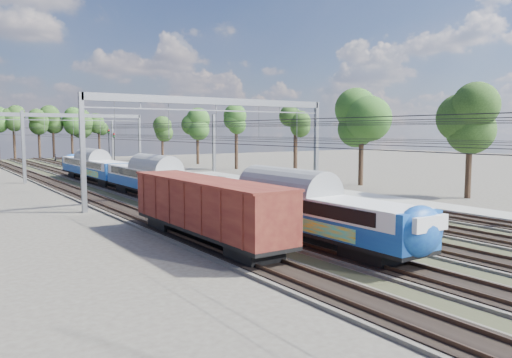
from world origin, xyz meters
TOP-DOWN VIEW (x-y plane):
  - track_bed at (-0.00, 45.00)m, footprint 21.00×130.00m
  - platform at (12.00, 20.00)m, footprint 3.00×70.00m
  - catenary at (0.33, 52.69)m, footprint 25.65×130.00m
  - tree_belt at (7.16, 90.93)m, footprint 39.31×99.97m
  - emu_train at (-4.50, 32.67)m, footprint 2.69×56.96m
  - freight_boxcar at (-9.00, 15.44)m, footprint 2.75×13.27m
  - worker at (0.67, 94.94)m, footprint 0.46×0.64m
  - signal_near at (3.66, 68.46)m, footprint 0.36×0.33m
  - signal_far at (7.12, 81.78)m, footprint 0.45×0.41m

SIDE VIEW (x-z plane):
  - track_bed at x=0.00m, z-range -0.07..0.27m
  - platform at x=12.00m, z-range 0.00..0.30m
  - worker at x=0.67m, z-range 0.00..1.64m
  - freight_boxcar at x=-9.00m, z-range 0.38..3.80m
  - emu_train at x=-4.50m, z-range 0.35..4.28m
  - signal_near at x=3.66m, z-range 0.77..6.59m
  - signal_far at x=7.12m, z-range 0.85..7.26m
  - catenary at x=0.33m, z-range 1.90..10.90m
  - tree_belt at x=7.16m, z-range 2.29..13.49m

